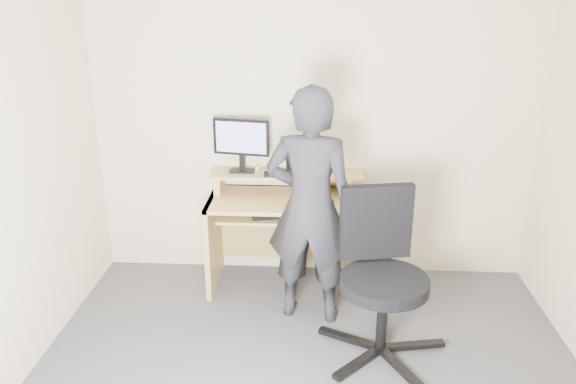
# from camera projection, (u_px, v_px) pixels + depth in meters

# --- Properties ---
(back_wall) EXTENTS (3.50, 0.02, 2.50)m
(back_wall) POSITION_uv_depth(u_px,v_px,m) (314.00, 126.00, 4.42)
(back_wall) COLOR beige
(back_wall) RESTS_ON ground
(desk) EXTENTS (1.20, 0.60, 0.91)m
(desk) POSITION_uv_depth(u_px,v_px,m) (287.00, 218.00, 4.47)
(desk) COLOR tan
(desk) RESTS_ON ground
(monitor) EXTENTS (0.45, 0.13, 0.42)m
(monitor) POSITION_uv_depth(u_px,v_px,m) (241.00, 140.00, 4.35)
(monitor) COLOR black
(monitor) RESTS_ON desk
(external_drive) EXTENTS (0.07, 0.13, 0.20)m
(external_drive) POSITION_uv_depth(u_px,v_px,m) (291.00, 160.00, 4.39)
(external_drive) COLOR black
(external_drive) RESTS_ON desk
(travel_mug) EXTENTS (0.10, 0.10, 0.20)m
(travel_mug) POSITION_uv_depth(u_px,v_px,m) (302.00, 161.00, 4.37)
(travel_mug) COLOR silver
(travel_mug) RESTS_ON desk
(smartphone) EXTENTS (0.09, 0.14, 0.01)m
(smartphone) POSITION_uv_depth(u_px,v_px,m) (314.00, 174.00, 4.36)
(smartphone) COLOR black
(smartphone) RESTS_ON desk
(charger) EXTENTS (0.05, 0.05, 0.03)m
(charger) POSITION_uv_depth(u_px,v_px,m) (267.00, 174.00, 4.32)
(charger) COLOR black
(charger) RESTS_ON desk
(headphones) EXTENTS (0.17, 0.16, 0.06)m
(headphones) POSITION_uv_depth(u_px,v_px,m) (266.00, 169.00, 4.47)
(headphones) COLOR silver
(headphones) RESTS_ON desk
(keyboard) EXTENTS (0.49, 0.28, 0.03)m
(keyboard) POSITION_uv_depth(u_px,v_px,m) (281.00, 213.00, 4.27)
(keyboard) COLOR black
(keyboard) RESTS_ON desk
(mouse) EXTENTS (0.10, 0.07, 0.04)m
(mouse) POSITION_uv_depth(u_px,v_px,m) (328.00, 202.00, 4.21)
(mouse) COLOR black
(mouse) RESTS_ON desk
(office_chair) EXTENTS (0.85, 0.84, 1.07)m
(office_chair) POSITION_uv_depth(u_px,v_px,m) (381.00, 269.00, 3.59)
(office_chair) COLOR black
(office_chair) RESTS_ON ground
(person) EXTENTS (0.68, 0.50, 1.70)m
(person) POSITION_uv_depth(u_px,v_px,m) (310.00, 207.00, 3.88)
(person) COLOR black
(person) RESTS_ON ground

